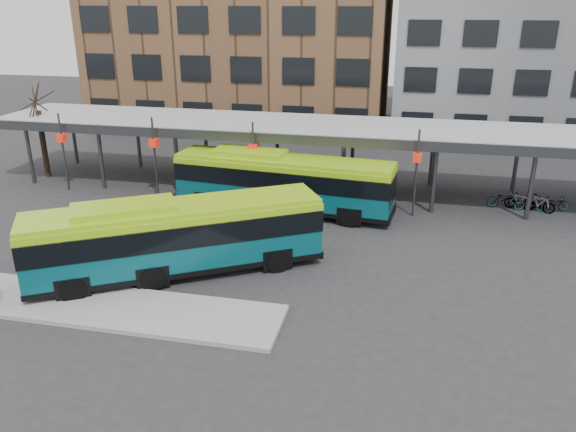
{
  "coord_description": "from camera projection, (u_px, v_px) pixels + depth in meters",
  "views": [
    {
      "loc": [
        5.48,
        -19.83,
        11.04
      ],
      "look_at": [
        0.33,
        3.62,
        1.8
      ],
      "focal_mm": 35.0,
      "sensor_mm": 36.0,
      "label": 1
    }
  ],
  "objects": [
    {
      "name": "bus_front",
      "position": [
        176.0,
        236.0,
        23.69
      ],
      "size": [
        11.87,
        8.56,
        3.39
      ],
      "rotation": [
        0.0,
        0.0,
        0.54
      ],
      "color": "#074A55",
      "rests_on": "ground"
    },
    {
      "name": "ground",
      "position": [
        261.0,
        287.0,
        23.14
      ],
      "size": [
        120.0,
        120.0,
        0.0
      ],
      "primitive_type": "plane",
      "color": "#28282B",
      "rests_on": "ground"
    },
    {
      "name": "canopy",
      "position": [
        315.0,
        128.0,
        33.48
      ],
      "size": [
        40.0,
        6.53,
        4.8
      ],
      "color": "#999B9E",
      "rests_on": "ground"
    },
    {
      "name": "building_brick",
      "position": [
        243.0,
        1.0,
        50.36
      ],
      "size": [
        26.0,
        14.0,
        22.0
      ],
      "primitive_type": "cube",
      "color": "brown",
      "rests_on": "ground"
    },
    {
      "name": "bus_rear",
      "position": [
        283.0,
        181.0,
        30.95
      ],
      "size": [
        12.28,
        3.76,
        3.33
      ],
      "rotation": [
        0.0,
        0.0,
        -0.1
      ],
      "color": "#074A55",
      "rests_on": "ground"
    },
    {
      "name": "boarding_island",
      "position": [
        102.0,
        307.0,
        21.48
      ],
      "size": [
        14.0,
        3.0,
        0.18
      ],
      "primitive_type": "cube",
      "color": "gray",
      "rests_on": "ground"
    },
    {
      "name": "bike_rack",
      "position": [
        528.0,
        202.0,
        31.49
      ],
      "size": [
        4.55,
        1.45,
        1.01
      ],
      "color": "slate",
      "rests_on": "ground"
    },
    {
      "name": "building_grey",
      "position": [
        551.0,
        14.0,
        45.52
      ],
      "size": [
        24.0,
        14.0,
        20.0
      ],
      "primitive_type": "cube",
      "color": "slate",
      "rests_on": "ground"
    },
    {
      "name": "tree",
      "position": [
        43.0,
        141.0,
        36.81
      ],
      "size": [
        1.64,
        1.64,
        5.6
      ],
      "color": "black",
      "rests_on": "ground"
    }
  ]
}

